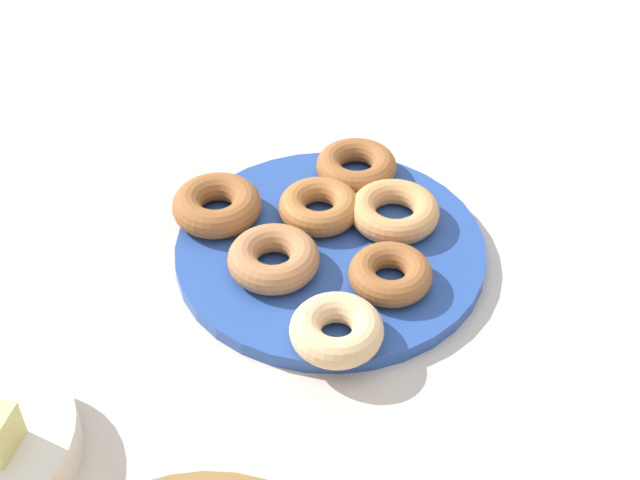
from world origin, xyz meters
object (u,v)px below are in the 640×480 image
(donut_0, at_px, (356,166))
(donut_2, at_px, (217,205))
(donut_1, at_px, (390,274))
(donut_4, at_px, (274,259))
(donut_6, at_px, (319,207))
(donut_3, at_px, (394,211))
(donut_plate, at_px, (330,249))
(donut_5, at_px, (337,330))

(donut_0, height_order, donut_2, donut_2)
(donut_1, xyz_separation_m, donut_4, (0.11, 0.02, 0.00))
(donut_0, relative_size, donut_6, 1.05)
(donut_4, height_order, donut_6, donut_4)
(donut_0, distance_m, donut_3, 0.08)
(donut_plate, height_order, donut_2, donut_2)
(donut_5, distance_m, donut_6, 0.17)
(donut_3, height_order, donut_5, donut_5)
(donut_plate, distance_m, donut_3, 0.08)
(donut_0, height_order, donut_5, donut_5)
(donut_1, distance_m, donut_3, 0.09)
(donut_plate, distance_m, donut_2, 0.13)
(donut_4, bearing_deg, donut_0, -99.32)
(donut_1, bearing_deg, donut_3, -75.97)
(donut_1, distance_m, donut_6, 0.12)
(donut_6, bearing_deg, donut_3, -165.34)
(donut_0, xyz_separation_m, donut_1, (-0.08, 0.15, -0.00))
(donut_1, distance_m, donut_5, 0.09)
(donut_0, relative_size, donut_2, 0.95)
(donut_0, xyz_separation_m, donut_6, (0.01, 0.08, 0.00))
(donut_plate, height_order, donut_5, donut_5)
(donut_0, bearing_deg, donut_6, 79.97)
(donut_2, bearing_deg, donut_5, 145.27)
(donut_0, relative_size, donut_5, 1.04)
(donut_plate, xyz_separation_m, donut_2, (0.12, 0.00, 0.02))
(donut_2, bearing_deg, donut_plate, -179.71)
(donut_1, relative_size, donut_4, 0.90)
(donut_0, distance_m, donut_1, 0.17)
(donut_6, bearing_deg, donut_5, 115.25)
(donut_0, bearing_deg, donut_3, 135.74)
(donut_plate, distance_m, donut_1, 0.08)
(donut_5, height_order, donut_6, donut_5)
(donut_plate, bearing_deg, donut_6, -54.98)
(donut_0, distance_m, donut_5, 0.24)
(donut_plate, height_order, donut_4, donut_4)
(donut_plate, distance_m, donut_6, 0.05)
(donut_5, bearing_deg, donut_2, -34.73)
(donut_2, height_order, donut_4, donut_2)
(donut_plate, height_order, donut_1, donut_1)
(donut_4, distance_m, donut_5, 0.11)
(donut_0, distance_m, donut_6, 0.08)
(donut_2, relative_size, donut_6, 1.10)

